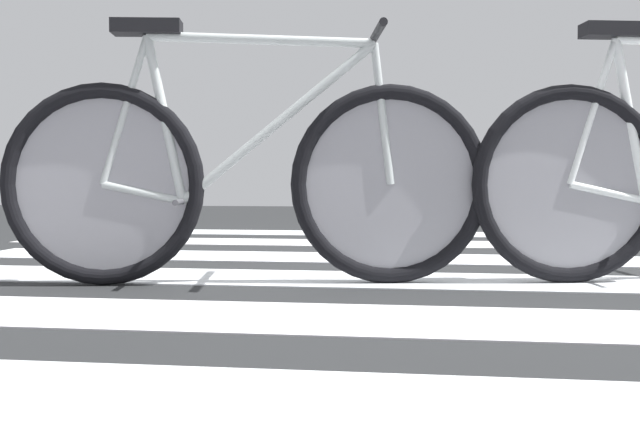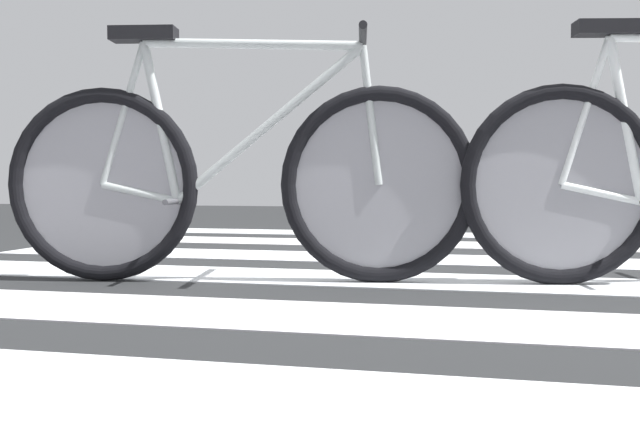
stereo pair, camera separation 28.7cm
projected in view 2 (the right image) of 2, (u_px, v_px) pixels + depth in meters
The scene contains 3 objects.
ground at pixel (493, 277), 2.86m from camera, with size 18.00×14.00×0.02m.
crosswalk_markings at pixel (482, 283), 2.60m from camera, with size 5.47×5.02×0.00m.
bicycle_1_of_2 at pixel (238, 177), 2.63m from camera, with size 1.72×0.54×0.93m.
Camera 2 is at (-0.04, -2.93, 0.39)m, focal length 40.31 mm.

